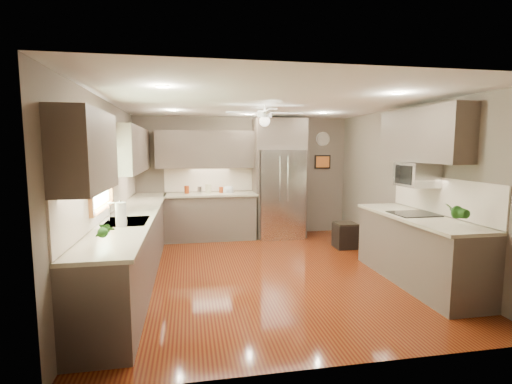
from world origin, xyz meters
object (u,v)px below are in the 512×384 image
object	(u,v)px
microwave	(417,175)
stool	(345,235)
canister_a	(187,190)
bowl	(229,192)
potted_plant_left	(104,231)
soap_bottle	(121,208)
paper_towel	(121,215)
canister_d	(221,190)
refrigerator	(280,180)
canister_c	(208,189)
canister_b	(200,190)
potted_plant_right	(455,212)

from	to	relation	value
microwave	stool	distance (m)	2.06
canister_a	bowl	size ratio (longest dim) A/B	0.67
potted_plant_left	microwave	world-z (taller)	microwave
potted_plant_left	stool	world-z (taller)	potted_plant_left
stool	potted_plant_left	bearing A→B (deg)	-142.55
potted_plant_left	microwave	distance (m)	4.15
soap_bottle	microwave	size ratio (longest dim) A/B	0.35
soap_bottle	paper_towel	xyz separation A→B (m)	(0.14, -0.82, 0.05)
canister_d	microwave	world-z (taller)	microwave
refrigerator	bowl	bearing A→B (deg)	178.44
canister_c	bowl	size ratio (longest dim) A/B	0.86
potted_plant_left	paper_towel	size ratio (longest dim) A/B	0.98
canister_a	paper_towel	xyz separation A→B (m)	(-0.74, -3.05, 0.06)
soap_bottle	canister_a	bearing A→B (deg)	68.46
canister_b	paper_towel	world-z (taller)	paper_towel
canister_b	canister_c	world-z (taller)	canister_c
potted_plant_right	refrigerator	world-z (taller)	refrigerator
canister_b	bowl	size ratio (longest dim) A/B	0.66
potted_plant_left	stool	size ratio (longest dim) A/B	0.64
canister_d	refrigerator	distance (m)	1.23
canister_d	potted_plant_left	distance (m)	4.22
bowl	microwave	bearing A→B (deg)	-48.90
canister_c	refrigerator	size ratio (longest dim) A/B	0.08
bowl	paper_towel	size ratio (longest dim) A/B	0.74
potted_plant_right	microwave	size ratio (longest dim) A/B	0.64
stool	refrigerator	bearing A→B (deg)	132.13
canister_b	potted_plant_right	xyz separation A→B (m)	(2.85, -3.70, 0.11)
bowl	stool	distance (m)	2.46
canister_b	potted_plant_left	xyz separation A→B (m)	(-0.99, -3.91, 0.08)
microwave	soap_bottle	bearing A→B (deg)	172.32
stool	canister_c	bearing A→B (deg)	155.20
bowl	paper_towel	bearing A→B (deg)	-117.75
refrigerator	canister_d	bearing A→B (deg)	175.78
soap_bottle	potted_plant_left	bearing A→B (deg)	-85.12
potted_plant_left	refrigerator	xyz separation A→B (m)	(2.63, 3.88, 0.10)
canister_a	potted_plant_left	distance (m)	4.03
canister_b	stool	distance (m)	2.97
canister_a	stool	bearing A→B (deg)	-22.22
soap_bottle	paper_towel	size ratio (longest dim) A/B	0.62
canister_a	potted_plant_right	world-z (taller)	potted_plant_right
potted_plant_left	stool	distance (m)	4.65
canister_a	soap_bottle	size ratio (longest dim) A/B	0.81
canister_c	stool	size ratio (longest dim) A/B	0.42
refrigerator	microwave	bearing A→B (deg)	-63.91
potted_plant_left	paper_towel	world-z (taller)	paper_towel
canister_c	stool	world-z (taller)	canister_c
potted_plant_right	refrigerator	xyz separation A→B (m)	(-1.21, 3.67, 0.07)
canister_b	microwave	distance (m)	4.06
canister_a	canister_d	world-z (taller)	canister_a
canister_a	microwave	world-z (taller)	microwave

